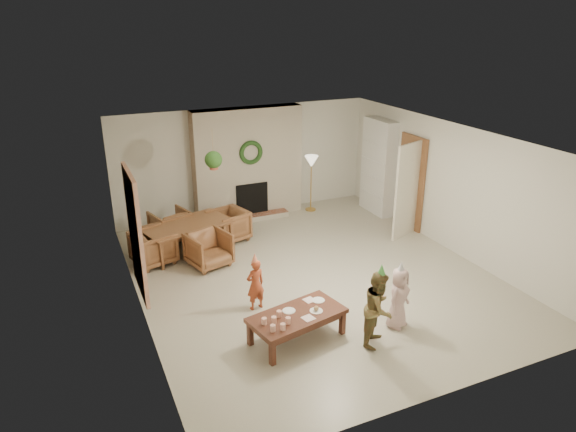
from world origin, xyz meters
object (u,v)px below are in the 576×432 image
dining_chair_far (171,226)px  dining_chair_left (154,247)px  dining_chair_near (209,249)px  coffee_table_top (297,316)px  child_red (255,285)px  dining_chair_right (228,225)px  child_plaid (379,308)px  child_pink (399,298)px  dining_table (189,238)px

dining_chair_far → dining_chair_left: same height
dining_chair_near → dining_chair_left: (-0.92, 0.51, 0.00)m
coffee_table_top → child_red: child_red is taller
dining_chair_right → child_plaid: child_plaid is taller
dining_chair_near → child_pink: bearing=-72.8°
dining_chair_near → coffee_table_top: bearing=-95.7°
child_red → child_pink: child_pink is taller
dining_chair_near → dining_chair_left: same height
dining_chair_far → dining_chair_left: 1.05m
child_red → child_plaid: child_plaid is taller
dining_table → dining_chair_left: dining_chair_left is taller
dining_chair_far → dining_chair_left: (-0.51, -0.92, 0.00)m
dining_table → dining_chair_far: dining_chair_far is taller
dining_chair_left → child_pink: child_pink is taller
dining_chair_right → child_pink: bearing=2.3°
coffee_table_top → dining_chair_near: bearing=88.1°
dining_chair_near → child_plaid: 3.68m
dining_chair_left → child_plaid: 4.57m
dining_chair_near → child_plaid: (1.51, -3.34, 0.23)m
dining_table → dining_chair_right: 0.93m
coffee_table_top → child_plaid: child_plaid is taller
dining_chair_far → coffee_table_top: size_ratio=0.53×
dining_table → dining_chair_far: (-0.20, 0.72, 0.03)m
dining_chair_near → dining_chair_far: same height
dining_table → child_red: child_red is taller
dining_chair_left → dining_chair_near: bearing=-135.0°
child_plaid → child_pink: (0.51, 0.23, -0.08)m
dining_table → coffee_table_top: size_ratio=1.23×
coffee_table_top → child_red: (-0.25, 1.03, 0.04)m
child_red → child_plaid: bearing=119.0°
coffee_table_top → child_plaid: size_ratio=1.23×
dining_chair_near → child_pink: size_ratio=0.75×
coffee_table_top → child_pink: child_pink is taller
dining_chair_far → coffee_table_top: (0.90, -4.24, 0.06)m
dining_chair_right → coffee_table_top: dining_chair_right is taller
dining_chair_far → child_pink: (2.42, -4.54, 0.15)m
dining_chair_near → dining_chair_left: 1.05m
dining_table → coffee_table_top: bearing=-94.5°
child_pink → child_plaid: bearing=176.9°
dining_chair_left → child_red: child_red is taller
dining_chair_far → child_plaid: (1.92, -4.78, 0.23)m
dining_chair_near → dining_chair_right: 1.19m
dining_chair_near → dining_chair_far: 1.49m
dining_chair_left → dining_chair_right: size_ratio=1.00×
dining_chair_far → dining_chair_near: bearing=90.0°
dining_chair_far → child_pink: size_ratio=0.75×
dining_table → dining_chair_right: size_ratio=2.34×
dining_chair_far → child_red: bearing=85.8°
dining_chair_right → child_plaid: bearing=-5.0°
dining_chair_near → child_pink: 3.71m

